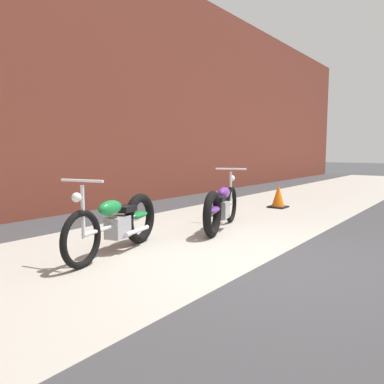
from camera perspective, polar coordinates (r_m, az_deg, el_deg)
name	(u,v)px	position (r m, az deg, el deg)	size (l,w,h in m)	color
ground_plane	(261,265)	(4.63, 10.40, -10.80)	(80.00, 80.00, 0.00)	#38383A
sidewalk_slab	(152,243)	(5.59, -6.00, -7.70)	(36.00, 3.50, 0.01)	#9E998E
brick_building_wall	(18,66)	(8.34, -24.74, 16.85)	(36.00, 0.50, 5.92)	brown
motorcycle_green	(121,222)	(5.17, -10.64, -4.46)	(1.97, 0.74, 1.03)	black
motorcycle_purple	(220,207)	(6.38, 4.27, -2.32)	(1.94, 0.85, 1.03)	black
traffic_cone	(278,197)	(9.17, 12.87, -0.77)	(0.40, 0.40, 0.55)	orange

